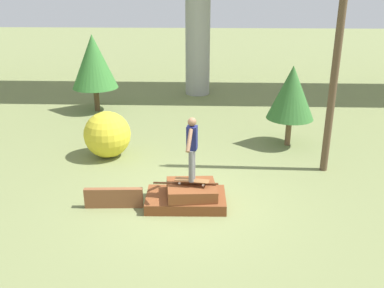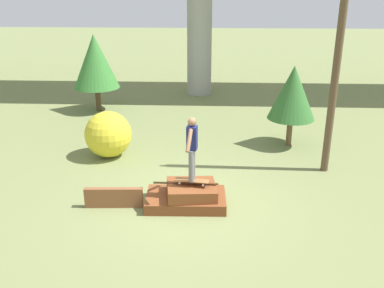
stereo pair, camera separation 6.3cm
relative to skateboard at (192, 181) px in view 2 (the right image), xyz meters
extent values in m
plane|color=olive|center=(-0.15, 0.05, -0.66)|extent=(80.00, 80.00, 0.00)
cube|color=brown|center=(-0.15, 0.05, -0.53)|extent=(1.88, 1.14, 0.26)
cube|color=brown|center=(-0.01, 0.03, -0.26)|extent=(1.24, 1.08, 0.31)
cylinder|color=#5B3319|center=(-0.15, 0.05, -0.10)|extent=(1.51, 0.05, 0.05)
cube|color=brown|center=(-1.81, -0.13, -0.42)|extent=(1.35, 0.20, 0.48)
cube|color=brown|center=(0.00, 0.00, 0.01)|extent=(0.81, 0.33, 0.01)
cylinder|color=silver|center=(0.29, 0.04, -0.05)|extent=(0.06, 0.04, 0.05)
cylinder|color=silver|center=(0.26, -0.13, -0.05)|extent=(0.06, 0.04, 0.05)
cylinder|color=silver|center=(-0.26, 0.13, -0.05)|extent=(0.06, 0.04, 0.05)
cylinder|color=silver|center=(-0.29, -0.04, -0.05)|extent=(0.06, 0.04, 0.05)
cylinder|color=slate|center=(0.01, 0.08, 0.39)|extent=(0.12, 0.12, 0.75)
cylinder|color=slate|center=(-0.01, -0.08, 0.39)|extent=(0.12, 0.12, 0.75)
cube|color=#191E51|center=(0.00, 0.00, 1.04)|extent=(0.25, 0.24, 0.55)
sphere|color=brown|center=(0.00, 0.00, 1.41)|extent=(0.19, 0.19, 0.19)
cylinder|color=brown|center=(0.05, 0.29, 1.09)|extent=(0.16, 0.44, 0.44)
cylinder|color=brown|center=(-0.05, -0.29, 1.09)|extent=(0.16, 0.44, 0.44)
cylinder|color=#9E9E99|center=(-0.15, 10.66, 2.91)|extent=(1.10, 1.10, 7.13)
cylinder|color=brown|center=(3.59, 2.19, 2.48)|extent=(0.20, 0.20, 6.27)
cylinder|color=brown|center=(2.91, 4.10, -0.21)|extent=(0.18, 0.18, 0.90)
cone|color=#336B2D|center=(2.91, 4.10, 1.07)|extent=(1.47, 1.47, 1.66)
cylinder|color=#4C3823|center=(-4.12, 7.68, -0.18)|extent=(0.21, 0.21, 0.96)
cone|color=#387A33|center=(-4.12, 7.68, 1.34)|extent=(1.79, 1.79, 2.08)
sphere|color=gold|center=(-2.61, 2.94, 0.03)|extent=(1.38, 1.38, 1.38)
camera|label=1|loc=(0.33, -8.83, 4.29)|focal=40.00mm
camera|label=2|loc=(0.40, -8.82, 4.29)|focal=40.00mm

